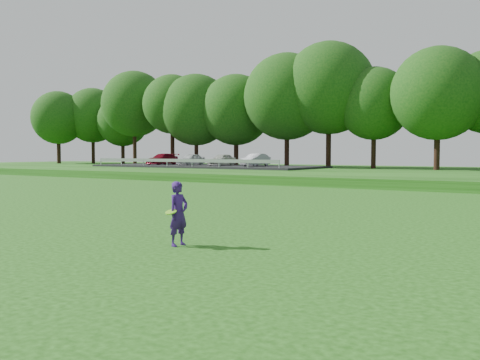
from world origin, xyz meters
The scene contains 6 objects.
ground centered at (0.00, 0.00, 0.00)m, with size 140.00×140.00×0.00m, color #17410C.
berm centered at (0.00, 34.00, 0.30)m, with size 130.00×30.00×0.60m, color #17410C.
walking_path centered at (0.00, 20.00, 0.02)m, with size 130.00×1.60×0.04m, color gray.
treeline centered at (0.00, 38.00, 8.10)m, with size 104.00×7.00×15.00m, color #10400E, non-canonical shape.
parking_lot centered at (-24.25, 32.78, 0.98)m, with size 24.00×9.00×1.38m.
woman centered at (1.49, -1.21, 0.74)m, with size 0.40×0.65×1.47m.
Camera 1 is at (9.39, -10.46, 2.14)m, focal length 40.00 mm.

